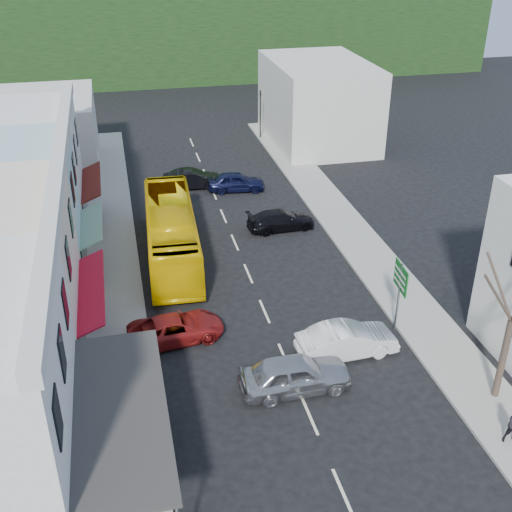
{
  "coord_description": "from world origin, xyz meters",
  "views": [
    {
      "loc": [
        -6.57,
        -22.98,
        18.29
      ],
      "look_at": [
        0.0,
        6.0,
        2.2
      ],
      "focal_mm": 45.0,
      "sensor_mm": 36.0,
      "label": 1
    }
  ],
  "objects_px": {
    "car_silver": "(295,377)",
    "street_tree": "(511,321)",
    "traffic_signal": "(260,115)",
    "pedestrian_left": "(133,357)",
    "car_white": "(347,342)",
    "bus": "(171,234)",
    "car_red": "(176,327)",
    "direction_sign": "(398,298)"
  },
  "relations": [
    {
      "from": "car_silver",
      "to": "street_tree",
      "type": "height_order",
      "value": "street_tree"
    },
    {
      "from": "car_silver",
      "to": "traffic_signal",
      "type": "height_order",
      "value": "traffic_signal"
    },
    {
      "from": "pedestrian_left",
      "to": "street_tree",
      "type": "xyz_separation_m",
      "value": [
        14.84,
        -4.88,
        2.91
      ]
    },
    {
      "from": "car_silver",
      "to": "street_tree",
      "type": "xyz_separation_m",
      "value": [
        8.15,
        -2.38,
        3.21
      ]
    },
    {
      "from": "car_white",
      "to": "street_tree",
      "type": "distance_m",
      "value": 7.41
    },
    {
      "from": "pedestrian_left",
      "to": "car_silver",
      "type": "bearing_deg",
      "value": -85.78
    },
    {
      "from": "car_silver",
      "to": "car_white",
      "type": "xyz_separation_m",
      "value": [
        3.02,
        1.88,
        0.0
      ]
    },
    {
      "from": "bus",
      "to": "traffic_signal",
      "type": "xyz_separation_m",
      "value": [
        10.17,
        20.68,
        0.65
      ]
    },
    {
      "from": "car_white",
      "to": "street_tree",
      "type": "bearing_deg",
      "value": -132.83
    },
    {
      "from": "street_tree",
      "to": "traffic_signal",
      "type": "xyz_separation_m",
      "value": [
        -1.8,
        36.26,
        -1.71
      ]
    },
    {
      "from": "bus",
      "to": "street_tree",
      "type": "height_order",
      "value": "street_tree"
    },
    {
      "from": "pedestrian_left",
      "to": "street_tree",
      "type": "height_order",
      "value": "street_tree"
    },
    {
      "from": "car_white",
      "to": "car_red",
      "type": "height_order",
      "value": "same"
    },
    {
      "from": "car_silver",
      "to": "direction_sign",
      "type": "bearing_deg",
      "value": -62.98
    },
    {
      "from": "car_silver",
      "to": "street_tree",
      "type": "relative_size",
      "value": 0.56
    },
    {
      "from": "car_silver",
      "to": "car_white",
      "type": "bearing_deg",
      "value": -59.0
    },
    {
      "from": "bus",
      "to": "car_red",
      "type": "relative_size",
      "value": 2.52
    },
    {
      "from": "car_white",
      "to": "car_red",
      "type": "distance_m",
      "value": 8.1
    },
    {
      "from": "car_red",
      "to": "direction_sign",
      "type": "xyz_separation_m",
      "value": [
        10.58,
        -1.59,
        1.17
      ]
    },
    {
      "from": "car_silver",
      "to": "pedestrian_left",
      "type": "height_order",
      "value": "pedestrian_left"
    },
    {
      "from": "car_red",
      "to": "pedestrian_left",
      "type": "height_order",
      "value": "pedestrian_left"
    },
    {
      "from": "street_tree",
      "to": "car_red",
      "type": "bearing_deg",
      "value": 150.5
    },
    {
      "from": "bus",
      "to": "car_silver",
      "type": "bearing_deg",
      "value": -71.04
    },
    {
      "from": "bus",
      "to": "direction_sign",
      "type": "height_order",
      "value": "direction_sign"
    },
    {
      "from": "car_red",
      "to": "traffic_signal",
      "type": "xyz_separation_m",
      "value": [
        10.89,
        29.08,
        1.5
      ]
    },
    {
      "from": "car_silver",
      "to": "street_tree",
      "type": "bearing_deg",
      "value": -107.28
    },
    {
      "from": "car_white",
      "to": "direction_sign",
      "type": "distance_m",
      "value": 3.49
    },
    {
      "from": "pedestrian_left",
      "to": "street_tree",
      "type": "distance_m",
      "value": 15.89
    },
    {
      "from": "car_red",
      "to": "direction_sign",
      "type": "bearing_deg",
      "value": -106.06
    },
    {
      "from": "car_red",
      "to": "direction_sign",
      "type": "distance_m",
      "value": 10.76
    },
    {
      "from": "bus",
      "to": "car_white",
      "type": "distance_m",
      "value": 13.25
    },
    {
      "from": "car_red",
      "to": "street_tree",
      "type": "xyz_separation_m",
      "value": [
        12.69,
        -7.18,
        3.21
      ]
    },
    {
      "from": "traffic_signal",
      "to": "car_white",
      "type": "bearing_deg",
      "value": 92.44
    },
    {
      "from": "pedestrian_left",
      "to": "bus",
      "type": "bearing_deg",
      "value": 9.71
    },
    {
      "from": "direction_sign",
      "to": "car_red",
      "type": "bearing_deg",
      "value": 176.16
    },
    {
      "from": "direction_sign",
      "to": "traffic_signal",
      "type": "relative_size",
      "value": 0.85
    },
    {
      "from": "bus",
      "to": "direction_sign",
      "type": "bearing_deg",
      "value": -42.59
    },
    {
      "from": "car_white",
      "to": "car_red",
      "type": "xyz_separation_m",
      "value": [
        -7.56,
        2.92,
        0.0
      ]
    },
    {
      "from": "car_silver",
      "to": "car_red",
      "type": "distance_m",
      "value": 6.61
    },
    {
      "from": "car_silver",
      "to": "car_red",
      "type": "relative_size",
      "value": 0.96
    },
    {
      "from": "bus",
      "to": "pedestrian_left",
      "type": "xyz_separation_m",
      "value": [
        -2.87,
        -10.7,
        -0.55
      ]
    },
    {
      "from": "traffic_signal",
      "to": "street_tree",
      "type": "bearing_deg",
      "value": 101.23
    }
  ]
}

